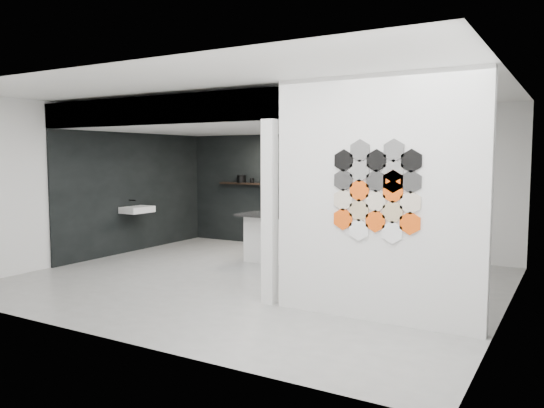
{
  "coord_description": "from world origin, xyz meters",
  "views": [
    {
      "loc": [
        4.21,
        -6.77,
        1.88
      ],
      "look_at": [
        0.1,
        0.3,
        1.15
      ],
      "focal_mm": 35.0,
      "sensor_mm": 36.0,
      "label": 1
    }
  ],
  "objects": [
    {
      "name": "partition_panel",
      "position": [
        2.23,
        -1.0,
        1.4
      ],
      "size": [
        2.45,
        0.15,
        2.8
      ],
      "primitive_type": "cube",
      "color": "silver",
      "rests_on": "floor"
    },
    {
      "name": "floor",
      "position": [
        0.0,
        0.0,
        -0.01
      ],
      "size": [
        7.0,
        6.0,
        0.01
      ],
      "primitive_type": "cube",
      "color": "gray"
    },
    {
      "name": "kettle",
      "position": [
        -0.15,
        2.87,
        1.4
      ],
      "size": [
        0.21,
        0.21,
        0.15
      ],
      "primitive_type": "ellipsoid",
      "rotation": [
        0.0,
        0.0,
        -0.19
      ],
      "color": "black",
      "rests_on": "display_shelf"
    },
    {
      "name": "display_shelf",
      "position": [
        -1.2,
        2.87,
        1.3
      ],
      "size": [
        3.0,
        0.15,
        0.04
      ],
      "primitive_type": "cube",
      "color": "black",
      "rests_on": "bay_clad_back"
    },
    {
      "name": "glass_vase",
      "position": [
        0.15,
        2.87,
        1.39
      ],
      "size": [
        0.13,
        0.13,
        0.14
      ],
      "primitive_type": "cylinder",
      "rotation": [
        0.0,
        0.0,
        0.39
      ],
      "color": "gray",
      "rests_on": "display_shelf"
    },
    {
      "name": "bottle_dark",
      "position": [
        -1.64,
        2.87,
        1.41
      ],
      "size": [
        0.08,
        0.08,
        0.18
      ],
      "primitive_type": "cylinder",
      "rotation": [
        0.0,
        0.0,
        -0.27
      ],
      "color": "black",
      "rests_on": "display_shelf"
    },
    {
      "name": "bay_clad_left",
      "position": [
        -3.47,
        1.0,
        1.18
      ],
      "size": [
        0.04,
        4.0,
        2.35
      ],
      "primitive_type": "cube",
      "color": "black",
      "rests_on": "floor"
    },
    {
      "name": "hex_tile_cluster",
      "position": [
        2.26,
        -1.09,
        1.5
      ],
      "size": [
        1.04,
        0.02,
        1.16
      ],
      "color": "#F2510C",
      "rests_on": "partition_panel"
    },
    {
      "name": "bulkhead",
      "position": [
        -1.3,
        1.0,
        2.55
      ],
      "size": [
        4.4,
        4.0,
        0.4
      ],
      "primitive_type": "cube",
      "color": "silver",
      "rests_on": "corner_column"
    },
    {
      "name": "wall_basin",
      "position": [
        -3.24,
        0.8,
        0.85
      ],
      "size": [
        0.4,
        0.6,
        0.12
      ],
      "primitive_type": "cube",
      "color": "silver",
      "rests_on": "bay_clad_left"
    },
    {
      "name": "utensil_cup",
      "position": [
        -1.9,
        2.87,
        1.37
      ],
      "size": [
        0.1,
        0.1,
        0.11
      ],
      "primitive_type": "cylinder",
      "rotation": [
        0.0,
        0.0,
        0.28
      ],
      "color": "black",
      "rests_on": "display_shelf"
    },
    {
      "name": "bay_clad_back",
      "position": [
        -1.3,
        2.97,
        1.18
      ],
      "size": [
        4.4,
        0.04,
        2.35
      ],
      "primitive_type": "cube",
      "color": "black",
      "rests_on": "floor"
    },
    {
      "name": "kitchen_island",
      "position": [
        -0.23,
        1.36,
        0.45
      ],
      "size": [
        1.65,
        0.74,
        1.32
      ],
      "rotation": [
        0.0,
        0.0,
        -0.01
      ],
      "color": "silver",
      "rests_on": "floor"
    },
    {
      "name": "stockpot",
      "position": [
        -2.16,
        2.87,
        1.4
      ],
      "size": [
        0.22,
        0.22,
        0.16
      ],
      "primitive_type": "cylinder",
      "rotation": [
        0.0,
        0.0,
        -0.13
      ],
      "color": "black",
      "rests_on": "display_shelf"
    },
    {
      "name": "fascia_beam",
      "position": [
        -1.3,
        -0.92,
        2.55
      ],
      "size": [
        4.4,
        0.16,
        0.4
      ],
      "primitive_type": "cube",
      "color": "silver",
      "rests_on": "corner_column"
    },
    {
      "name": "corner_column",
      "position": [
        0.82,
        -1.0,
        1.18
      ],
      "size": [
        0.16,
        0.16,
        2.35
      ],
      "primitive_type": "cube",
      "color": "silver",
      "rests_on": "floor"
    },
    {
      "name": "glass_bowl",
      "position": [
        0.15,
        2.87,
        1.37
      ],
      "size": [
        0.16,
        0.16,
        0.09
      ],
      "primitive_type": "cylinder",
      "rotation": [
        0.0,
        0.0,
        0.25
      ],
      "color": "gray",
      "rests_on": "display_shelf"
    }
  ]
}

